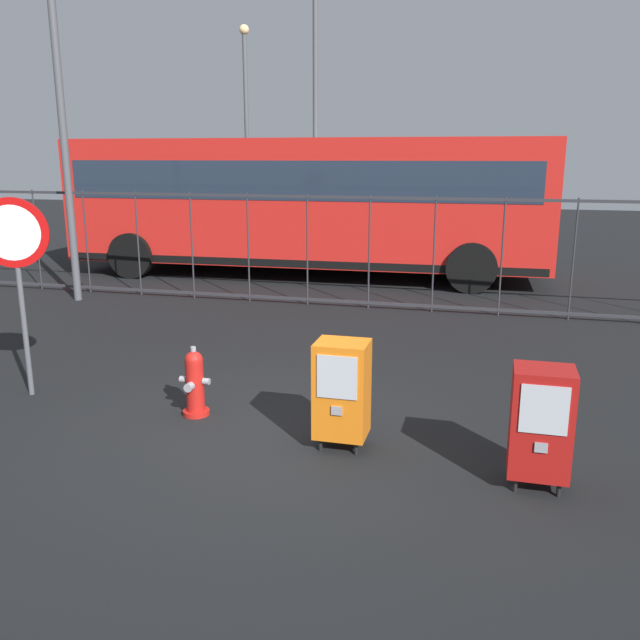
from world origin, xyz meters
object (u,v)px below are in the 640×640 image
(bus_near, at_px, (306,199))
(bus_far, at_px, (327,190))
(street_light_near_right, at_px, (315,72))
(stop_sign, at_px, (16,256))
(fire_hydrant, at_px, (195,383))
(street_light_far_left, at_px, (58,74))
(newspaper_box_secondary, at_px, (342,389))
(newspaper_box_primary, at_px, (541,422))
(street_light_near_left, at_px, (246,116))

(bus_near, xyz_separation_m, bus_far, (-0.50, 3.88, 0.00))
(street_light_near_right, bearing_deg, stop_sign, -89.99)
(fire_hydrant, bearing_deg, street_light_far_left, 134.45)
(newspaper_box_secondary, xyz_separation_m, stop_sign, (-3.75, 0.45, 1.03))
(newspaper_box_primary, xyz_separation_m, bus_far, (-5.04, 12.99, 1.14))
(newspaper_box_secondary, xyz_separation_m, bus_far, (-3.32, 12.65, 1.14))
(street_light_near_right, height_order, street_light_far_left, street_light_near_right)
(fire_hydrant, height_order, street_light_far_left, street_light_far_left)
(bus_far, relative_size, street_light_near_right, 1.24)
(newspaper_box_primary, bearing_deg, street_light_far_left, 145.88)
(newspaper_box_secondary, distance_m, stop_sign, 3.91)
(newspaper_box_primary, distance_m, street_light_near_left, 18.43)
(street_light_near_left, distance_m, street_light_near_right, 4.13)
(newspaper_box_primary, height_order, street_light_far_left, street_light_far_left)
(fire_hydrant, bearing_deg, street_light_near_right, 99.37)
(street_light_near_left, xyz_separation_m, street_light_near_right, (3.04, -2.62, 0.98))
(street_light_near_left, xyz_separation_m, street_light_far_left, (0.53, -10.59, 0.14))
(fire_hydrant, height_order, bus_far, bus_far)
(newspaper_box_secondary, bearing_deg, street_light_near_left, 113.44)
(stop_sign, xyz_separation_m, street_light_near_left, (-3.04, 15.20, 2.29))
(fire_hydrant, relative_size, bus_far, 0.07)
(fire_hydrant, relative_size, newspaper_box_primary, 0.73)
(fire_hydrant, relative_size, bus_near, 0.07)
(newspaper_box_secondary, relative_size, bus_near, 0.10)
(fire_hydrant, distance_m, stop_sign, 2.43)
(newspaper_box_secondary, distance_m, bus_far, 13.12)
(newspaper_box_secondary, relative_size, street_light_near_right, 0.12)
(newspaper_box_primary, height_order, bus_near, bus_near)
(stop_sign, bearing_deg, street_light_near_left, 101.32)
(stop_sign, relative_size, bus_near, 0.21)
(fire_hydrant, height_order, newspaper_box_secondary, newspaper_box_secondary)
(street_light_near_left, bearing_deg, fire_hydrant, -71.44)
(newspaper_box_secondary, height_order, stop_sign, stop_sign)
(bus_near, distance_m, street_light_near_left, 8.25)
(newspaper_box_secondary, bearing_deg, fire_hydrant, 167.22)
(street_light_near_right, bearing_deg, bus_far, -42.31)
(street_light_near_left, distance_m, street_light_far_left, 10.60)
(bus_far, bearing_deg, bus_near, -77.63)
(fire_hydrant, relative_size, newspaper_box_secondary, 0.73)
(bus_far, bearing_deg, street_light_near_right, 142.77)
(bus_near, distance_m, bus_far, 3.92)
(fire_hydrant, height_order, street_light_near_left, street_light_near_left)
(newspaper_box_secondary, height_order, bus_far, bus_far)
(newspaper_box_secondary, distance_m, bus_near, 9.28)
(fire_hydrant, distance_m, street_light_far_left, 7.53)
(stop_sign, xyz_separation_m, bus_near, (0.93, 8.31, 0.11))
(stop_sign, bearing_deg, bus_far, 87.98)
(fire_hydrant, bearing_deg, street_light_near_left, 108.56)
(bus_near, relative_size, street_light_near_right, 1.23)
(newspaper_box_primary, relative_size, bus_near, 0.10)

